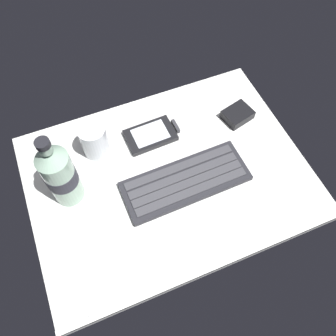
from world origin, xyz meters
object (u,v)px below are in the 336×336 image
(handheld_device, at_px, (153,134))
(charger_block, at_px, (237,115))
(keyboard, at_px, (185,181))
(juice_cup, at_px, (95,141))
(water_bottle, at_px, (60,174))

(handheld_device, xyz_separation_m, charger_block, (0.22, -0.03, 0.00))
(keyboard, distance_m, charger_block, 0.23)
(keyboard, height_order, juice_cup, juice_cup)
(juice_cup, bearing_deg, keyboard, -45.21)
(keyboard, relative_size, handheld_device, 2.25)
(keyboard, distance_m, juice_cup, 0.23)
(juice_cup, xyz_separation_m, water_bottle, (-0.09, -0.09, 0.05))
(juice_cup, distance_m, water_bottle, 0.14)
(water_bottle, height_order, charger_block, water_bottle)
(handheld_device, distance_m, water_bottle, 0.26)
(water_bottle, bearing_deg, juice_cup, 44.83)
(keyboard, relative_size, water_bottle, 1.40)
(handheld_device, bearing_deg, juice_cup, 174.81)
(handheld_device, bearing_deg, charger_block, -7.15)
(handheld_device, height_order, water_bottle, water_bottle)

